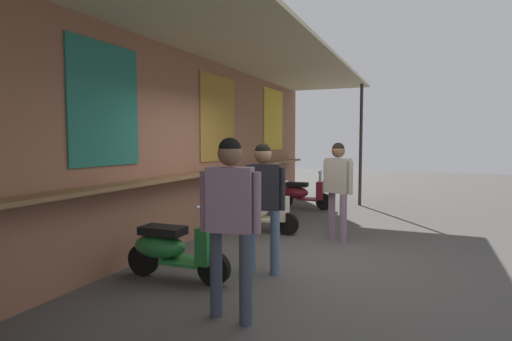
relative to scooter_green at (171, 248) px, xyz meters
The scene contains 8 objects.
ground_plane 1.80m from the scooter_green, 38.04° to the right, with size 35.68×35.68×0.00m, color #474442.
market_stall_facade 2.14m from the scooter_green, 29.08° to the left, with size 12.74×2.44×3.23m.
scooter_green is the anchor object (origin of this frame).
scooter_cream 2.84m from the scooter_green, ahead, with size 0.50×1.40×0.97m.
scooter_maroon 5.63m from the scooter_green, ahead, with size 0.46×1.40×0.97m.
shopper_with_handbag 1.30m from the scooter_green, 55.47° to the right, with size 0.45×0.65×1.67m.
shopper_browsing 3.16m from the scooter_green, 28.82° to the right, with size 0.35×0.53×1.67m.
shopper_passing 1.56m from the scooter_green, 122.52° to the right, with size 0.28×0.58×1.74m.
Camera 1 is at (-5.53, -1.77, 1.72)m, focal length 28.73 mm.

